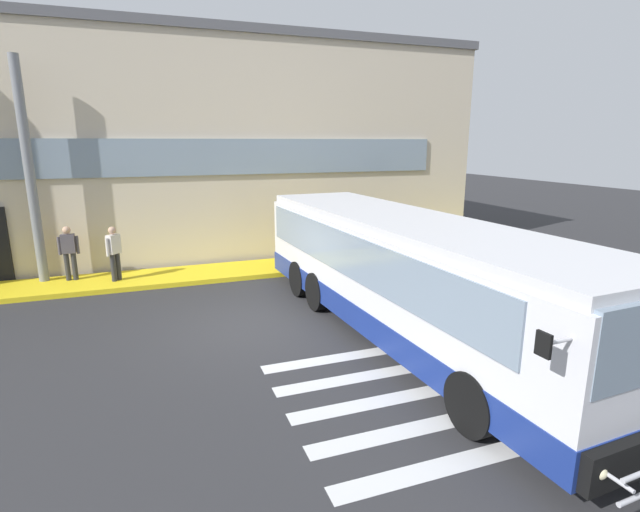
{
  "coord_description": "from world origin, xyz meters",
  "views": [
    {
      "loc": [
        -2.04,
        -10.73,
        4.31
      ],
      "look_at": [
        1.96,
        0.26,
        1.5
      ],
      "focal_mm": 26.82,
      "sensor_mm": 36.0,
      "label": 1
    }
  ],
  "objects_px": {
    "bus_main_foreground": "(406,278)",
    "passenger_by_doorway": "(114,251)",
    "entry_support_column": "(30,173)",
    "passenger_near_column": "(69,249)"
  },
  "relations": [
    {
      "from": "passenger_by_doorway",
      "to": "passenger_near_column",
      "type": "bearing_deg",
      "value": 156.9
    },
    {
      "from": "passenger_near_column",
      "to": "passenger_by_doorway",
      "type": "height_order",
      "value": "same"
    },
    {
      "from": "bus_main_foreground",
      "to": "passenger_by_doorway",
      "type": "bearing_deg",
      "value": 134.63
    },
    {
      "from": "entry_support_column",
      "to": "passenger_near_column",
      "type": "bearing_deg",
      "value": -12.15
    },
    {
      "from": "passenger_near_column",
      "to": "bus_main_foreground",
      "type": "bearing_deg",
      "value": -42.42
    },
    {
      "from": "passenger_near_column",
      "to": "passenger_by_doorway",
      "type": "distance_m",
      "value": 1.41
    },
    {
      "from": "entry_support_column",
      "to": "bus_main_foreground",
      "type": "height_order",
      "value": "entry_support_column"
    },
    {
      "from": "bus_main_foreground",
      "to": "passenger_near_column",
      "type": "xyz_separation_m",
      "value": [
        -7.65,
        6.99,
        -0.22
      ]
    },
    {
      "from": "bus_main_foreground",
      "to": "passenger_by_doorway",
      "type": "distance_m",
      "value": 9.05
    },
    {
      "from": "entry_support_column",
      "to": "passenger_by_doorway",
      "type": "bearing_deg",
      "value": -19.08
    }
  ]
}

